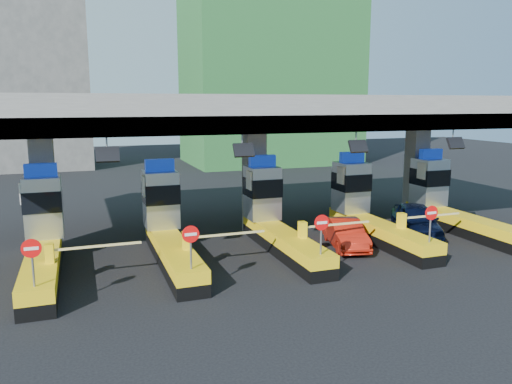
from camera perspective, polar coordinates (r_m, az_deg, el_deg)
name	(u,v)px	position (r m, az deg, el deg)	size (l,w,h in m)	color
ground	(275,247)	(23.55, 2.23, -6.32)	(120.00, 120.00, 0.00)	black
toll_canopy	(255,114)	(25.28, -0.12, 8.93)	(28.00, 12.09, 7.00)	slate
toll_lane_far_left	(43,236)	(21.93, -23.16, -4.62)	(4.43, 8.00, 4.16)	black
toll_lane_left	(167,226)	(22.14, -10.14, -3.80)	(4.43, 8.00, 4.16)	black
toll_lane_center	(273,217)	(23.45, 2.01, -2.86)	(4.43, 8.00, 4.16)	black
toll_lane_right	(366,209)	(25.68, 12.44, -1.95)	(4.43, 8.00, 4.16)	black
toll_lane_far_right	(447,203)	(28.62, 20.97, -1.15)	(4.43, 8.00, 4.16)	black
bg_building_scaffold	(269,35)	(57.22, 1.52, 17.52)	(18.00, 12.00, 28.00)	#1E5926
bg_building_concrete	(16,79)	(57.26, -25.76, 11.51)	(14.00, 10.00, 18.00)	#4C4C49
van	(416,220)	(26.51, 17.82, -3.11)	(1.93, 4.80, 1.64)	black
red_car	(345,234)	(23.73, 10.19, -4.70)	(1.39, 3.98, 1.31)	red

